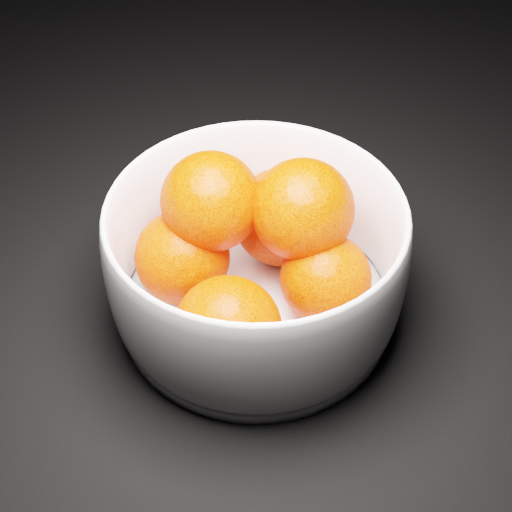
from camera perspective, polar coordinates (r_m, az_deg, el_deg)
The scene contains 2 objects.
bowl at distance 0.59m, azimuth 0.00°, elevation -0.42°, with size 0.25×0.25×0.12m.
orange_pile at distance 0.59m, azimuth -0.11°, elevation 0.84°, with size 0.19×0.22×0.13m.
Camera 1 is at (0.51, -0.08, 0.48)m, focal length 50.00 mm.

